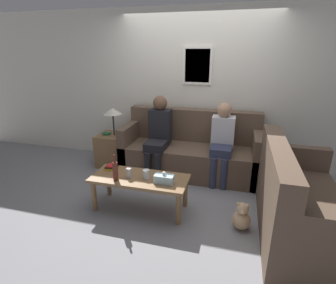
% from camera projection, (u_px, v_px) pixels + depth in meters
% --- Properties ---
extents(ground_plane, '(16.00, 16.00, 0.00)m').
position_uv_depth(ground_plane, '(184.00, 185.00, 3.98)').
color(ground_plane, gray).
extents(wall_back, '(9.00, 0.08, 2.60)m').
position_uv_depth(wall_back, '(197.00, 90.00, 4.40)').
color(wall_back, silver).
rests_on(wall_back, ground_plane).
extents(couch_main, '(2.19, 0.83, 1.01)m').
position_uv_depth(couch_main, '(190.00, 152.00, 4.32)').
color(couch_main, brown).
rests_on(couch_main, ground_plane).
extents(couch_side, '(0.83, 1.68, 1.01)m').
position_uv_depth(couch_side, '(297.00, 206.00, 2.82)').
color(couch_side, brown).
rests_on(couch_side, ground_plane).
extents(coffee_table, '(1.21, 0.51, 0.44)m').
position_uv_depth(coffee_table, '(140.00, 182.00, 3.29)').
color(coffee_table, olive).
rests_on(coffee_table, ground_plane).
extents(side_table_with_lamp, '(0.47, 0.47, 1.03)m').
position_uv_depth(side_table_with_lamp, '(112.00, 147.00, 4.59)').
color(side_table_with_lamp, olive).
rests_on(side_table_with_lamp, ground_plane).
extents(wine_bottle, '(0.06, 0.06, 0.33)m').
position_uv_depth(wine_bottle, '(115.00, 171.00, 3.15)').
color(wine_bottle, '#562319').
rests_on(wine_bottle, coffee_table).
extents(drinking_glass, '(0.08, 0.08, 0.11)m').
position_uv_depth(drinking_glass, '(146.00, 174.00, 3.22)').
color(drinking_glass, silver).
rests_on(drinking_glass, coffee_table).
extents(book_stack, '(0.17, 0.13, 0.06)m').
position_uv_depth(book_stack, '(112.00, 167.00, 3.48)').
color(book_stack, gold).
rests_on(book_stack, coffee_table).
extents(soda_can, '(0.07, 0.07, 0.12)m').
position_uv_depth(soda_can, '(129.00, 173.00, 3.24)').
color(soda_can, '#BCBCC1').
rests_on(soda_can, coffee_table).
extents(tissue_box, '(0.23, 0.12, 0.15)m').
position_uv_depth(tissue_box, '(164.00, 179.00, 3.11)').
color(tissue_box, silver).
rests_on(tissue_box, coffee_table).
extents(person_left, '(0.34, 0.59, 1.27)m').
position_uv_depth(person_left, '(158.00, 133.00, 4.15)').
color(person_left, black).
rests_on(person_left, ground_plane).
extents(person_right, '(0.34, 0.57, 1.20)m').
position_uv_depth(person_right, '(222.00, 139.00, 3.94)').
color(person_right, '#2D334C').
rests_on(person_right, ground_plane).
extents(teddy_bear, '(0.21, 0.21, 0.33)m').
position_uv_depth(teddy_bear, '(242.00, 217.00, 2.98)').
color(teddy_bear, tan).
rests_on(teddy_bear, ground_plane).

